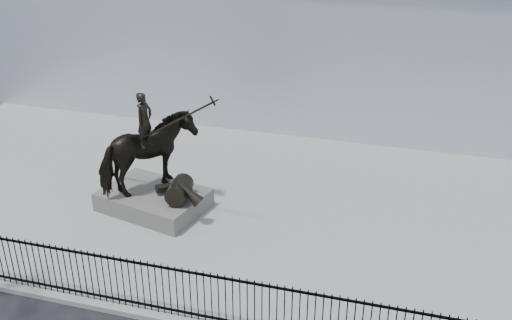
# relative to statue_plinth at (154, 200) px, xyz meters

# --- Properties ---
(plaza) EXTENTS (30.00, 12.00, 0.15)m
(plaza) POSITION_rel_statue_plinth_xyz_m (3.91, 1.05, -0.38)
(plaza) COLOR gray
(plaza) RESTS_ON ground
(building) EXTENTS (44.00, 14.00, 9.00)m
(building) POSITION_rel_statue_plinth_xyz_m (3.91, 14.05, 4.04)
(building) COLOR silver
(building) RESTS_ON ground
(picket_fence) EXTENTS (22.10, 0.10, 1.50)m
(picket_fence) POSITION_rel_statue_plinth_xyz_m (3.91, -4.70, 0.45)
(picket_fence) COLOR black
(picket_fence) RESTS_ON plaza
(statue_plinth) EXTENTS (3.68, 2.91, 0.61)m
(statue_plinth) POSITION_rel_statue_plinth_xyz_m (0.00, 0.00, 0.00)
(statue_plinth) COLOR #5A5753
(statue_plinth) RESTS_ON plaza
(equestrian_statue) EXTENTS (4.08, 3.00, 3.54)m
(equestrian_statue) POSITION_rel_statue_plinth_xyz_m (0.06, -0.01, 1.58)
(equestrian_statue) COLOR black
(equestrian_statue) RESTS_ON statue_plinth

